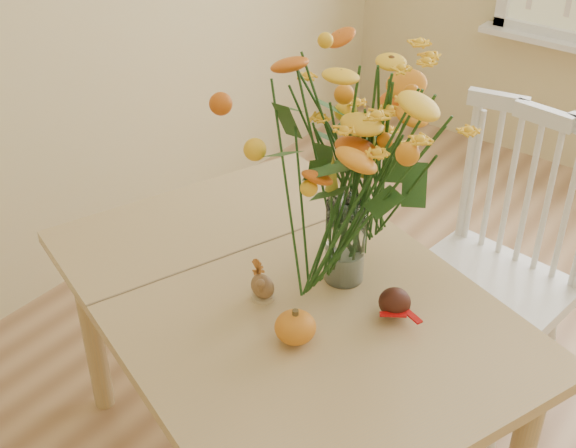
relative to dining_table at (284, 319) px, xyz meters
The scene contains 6 objects.
dining_table is the anchor object (origin of this frame).
windsor_chair 0.79m from the dining_table, 64.12° to the left, with size 0.54×0.52×1.06m.
flower_vase 0.50m from the dining_table, 60.78° to the left, with size 0.53×0.53×0.63m.
pumpkin 0.24m from the dining_table, 43.46° to the right, with size 0.11×0.11×0.08m, color orange.
turkey_figurine 0.14m from the dining_table, 122.92° to the right, with size 0.09×0.08×0.10m.
dark_gourd 0.34m from the dining_table, 20.15° to the left, with size 0.12×0.09×0.08m.
Camera 1 is at (0.41, -1.62, 2.06)m, focal length 48.00 mm.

